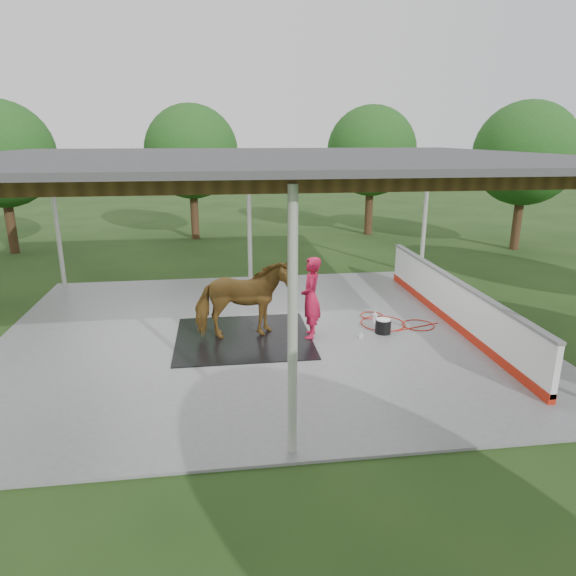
{
  "coord_description": "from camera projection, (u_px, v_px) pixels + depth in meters",
  "views": [
    {
      "loc": [
        -0.94,
        -11.16,
        4.48
      ],
      "look_at": [
        0.53,
        -0.33,
        1.22
      ],
      "focal_mm": 32.0,
      "sensor_mm": 36.0,
      "label": 1
    }
  ],
  "objects": [
    {
      "name": "handler",
      "position": [
        311.0,
        298.0,
        11.5
      ],
      "size": [
        0.58,
        0.76,
        1.86
      ],
      "primitive_type": "imported",
      "rotation": [
        0.0,
        0.0,
        -1.79
      ],
      "color": "#B61339",
      "rests_on": "concrete_slab"
    },
    {
      "name": "soap_bottle_b",
      "position": [
        361.0,
        336.0,
        11.6
      ],
      "size": [
        0.1,
        0.1,
        0.16
      ],
      "primitive_type": "imported",
      "rotation": [
        0.0,
        0.0,
        -0.64
      ],
      "color": "#338CD8",
      "rests_on": "concrete_slab"
    },
    {
      "name": "dasher_board",
      "position": [
        452.0,
        302.0,
        12.42
      ],
      "size": [
        0.16,
        8.0,
        1.15
      ],
      "color": "#B0200E",
      "rests_on": "concrete_slab"
    },
    {
      "name": "soap_bottle_a",
      "position": [
        375.0,
        317.0,
        12.53
      ],
      "size": [
        0.16,
        0.16,
        0.34
      ],
      "primitive_type": "imported",
      "rotation": [
        0.0,
        0.0,
        0.23
      ],
      "color": "silver",
      "rests_on": "concrete_slab"
    },
    {
      "name": "wash_bucket",
      "position": [
        383.0,
        326.0,
        11.93
      ],
      "size": [
        0.37,
        0.37,
        0.34
      ],
      "color": "black",
      "rests_on": "concrete_slab"
    },
    {
      "name": "rubber_mat",
      "position": [
        244.0,
        337.0,
        11.68
      ],
      "size": [
        3.04,
        2.85,
        0.02
      ],
      "primitive_type": "cube",
      "color": "black",
      "rests_on": "concrete_slab"
    },
    {
      "name": "ground",
      "position": [
        264.0,
        335.0,
        12.0
      ],
      "size": [
        100.0,
        100.0,
        0.0
      ],
      "primitive_type": "plane",
      "color": "#1E3814"
    },
    {
      "name": "horse",
      "position": [
        243.0,
        300.0,
        11.43
      ],
      "size": [
        2.18,
        1.18,
        1.77
      ],
      "primitive_type": "imported",
      "rotation": [
        0.0,
        0.0,
        1.68
      ],
      "color": "brown",
      "rests_on": "rubber_mat"
    },
    {
      "name": "tree_belt",
      "position": [
        271.0,
        167.0,
        11.81
      ],
      "size": [
        28.0,
        28.0,
        5.8
      ],
      "color": "#382314",
      "rests_on": "ground"
    },
    {
      "name": "pavilion_structure",
      "position": [
        261.0,
        161.0,
        10.87
      ],
      "size": [
        12.6,
        10.6,
        4.05
      ],
      "color": "beige",
      "rests_on": "ground"
    },
    {
      "name": "concrete_slab",
      "position": [
        264.0,
        334.0,
        11.99
      ],
      "size": [
        12.0,
        10.0,
        0.05
      ],
      "primitive_type": "cube",
      "color": "slate",
      "rests_on": "ground"
    },
    {
      "name": "hose_coil",
      "position": [
        391.0,
        323.0,
        12.6
      ],
      "size": [
        1.89,
        1.5,
        0.02
      ],
      "color": "#AD1B0C",
      "rests_on": "concrete_slab"
    }
  ]
}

